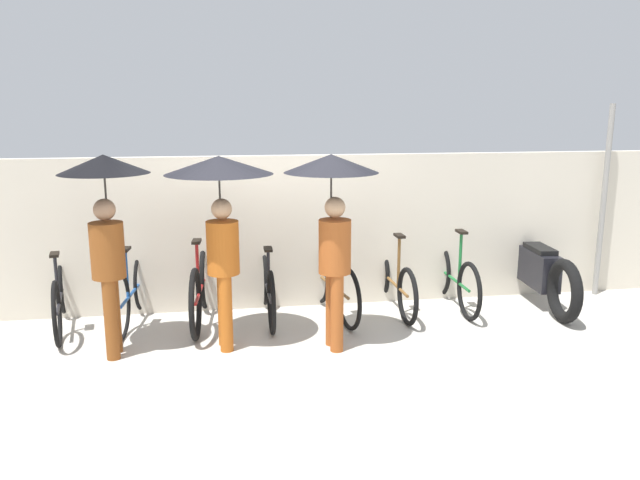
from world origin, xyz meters
The scene contains 14 objects.
ground_plane centered at (0.00, 0.00, 0.00)m, with size 30.00×30.00×0.00m, color #B7B2A8.
back_wall centered at (0.00, 1.76, 0.92)m, with size 13.62×0.12×1.84m.
parked_bicycle_0 centered at (-2.27, 1.35, 0.37)m, with size 0.48×1.75×1.08m.
parked_bicycle_1 centered at (-1.51, 1.39, 0.38)m, with size 0.44×1.71×1.01m.
parked_bicycle_2 centered at (-0.76, 1.31, 0.40)m, with size 0.44×1.83×1.09m.
parked_bicycle_3 centered at (0.00, 1.34, 0.37)m, with size 0.44×1.72×1.08m.
parked_bicycle_4 centered at (0.76, 1.32, 0.37)m, with size 0.47×1.70×0.97m.
parked_bicycle_5 centered at (1.51, 1.40, 0.35)m, with size 0.44×1.75×0.97m.
parked_bicycle_6 centered at (2.27, 1.39, 0.36)m, with size 0.44×1.67×1.01m.
pedestrian_leading centered at (-1.58, 0.55, 1.48)m, with size 0.86×0.86×1.96m.
pedestrian_center centered at (-0.50, 0.59, 1.55)m, with size 1.07×1.07×1.93m.
pedestrian_trailing centered at (0.58, 0.40, 1.51)m, with size 0.94×0.94×1.95m.
motorcycle centered at (3.35, 1.34, 0.41)m, with size 0.58×2.13×0.93m.
awning_pole centered at (4.29, 1.56, 1.22)m, with size 0.07×0.07×2.43m.
Camera 1 is at (-0.52, -5.55, 2.42)m, focal length 35.00 mm.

